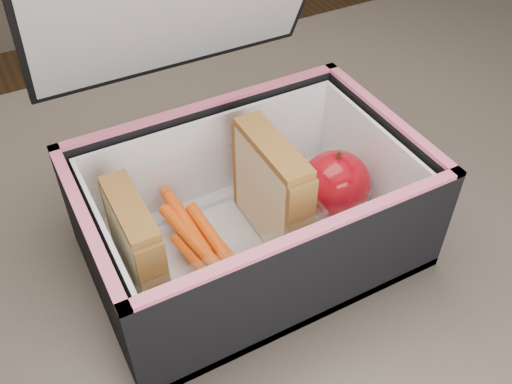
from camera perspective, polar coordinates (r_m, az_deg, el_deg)
kitchen_table at (r=0.65m, az=6.21°, el=-9.01°), size 1.20×0.80×0.75m
lunch_bag at (r=0.51m, az=-0.71°, el=-0.83°), size 0.29×0.28×0.28m
plastic_tub at (r=0.51m, az=-4.84°, el=-3.80°), size 0.17×0.12×0.07m
sandwich_left at (r=0.48m, az=-11.87°, el=-5.15°), size 0.02×0.08×0.09m
sandwich_right at (r=0.51m, az=1.56°, el=0.24°), size 0.03×0.10×0.11m
carrot_sticks at (r=0.52m, az=-5.71°, el=-5.05°), size 0.05×0.14×0.03m
paper_napkin at (r=0.57m, az=7.13°, el=-1.62°), size 0.08×0.08×0.01m
red_apple at (r=0.55m, az=7.95°, el=0.90°), size 0.08×0.08×0.07m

